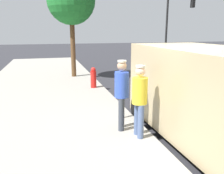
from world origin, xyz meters
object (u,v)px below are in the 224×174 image
Objects in this scene: parked_van at (220,98)px; traffic_light_corner at (177,17)px; pedestrian_in_yellow at (140,97)px; pedestrian_in_blue at (122,91)px; parking_meter_near at (123,82)px; fire_hydrant at (93,78)px; street_tree at (71,1)px.

parked_van is 1.01× the size of traffic_light_corner.
pedestrian_in_yellow is 0.57m from pedestrian_in_blue.
parking_meter_near is at bearing -109.87° from pedestrian_in_blue.
pedestrian_in_blue is at bearing -62.98° from pedestrian_in_yellow.
parking_meter_near is 0.90× the size of pedestrian_in_blue.
parked_van is at bearing 154.26° from pedestrian_in_yellow.
traffic_light_corner is (-8.17, -11.58, 2.34)m from parking_meter_near.
pedestrian_in_blue is at bearing 70.13° from parking_meter_near.
pedestrian_in_blue is at bearing -34.95° from parked_van.
parked_van reaches higher than fire_hydrant.
pedestrian_in_blue is at bearing 88.04° from fire_hydrant.
pedestrian_in_blue is 1.97× the size of fire_hydrant.
street_tree is 4.34m from fire_hydrant.
street_tree is at bearing 30.34° from traffic_light_corner.
street_tree is at bearing -75.76° from parked_van.
parked_van is 6.09× the size of fire_hydrant.
parking_meter_near is at bearing 54.78° from traffic_light_corner.
parked_van is 9.04m from street_tree.
parking_meter_near is 0.74m from pedestrian_in_blue.
fire_hydrant is at bearing -88.45° from parking_meter_near.
parking_meter_near is 0.31× the size of street_tree.
parking_meter_near reaches higher than fire_hydrant.
street_tree reaches higher than parking_meter_near.
parking_meter_near is 1.20m from pedestrian_in_yellow.
pedestrian_in_blue is 0.32× the size of parked_van.
parked_van reaches higher than parking_meter_near.
parked_van is 15.24m from traffic_light_corner.
street_tree is at bearing -85.31° from pedestrian_in_yellow.
parking_meter_near is 0.29× the size of parked_van.
traffic_light_corner is at bearing -124.47° from pedestrian_in_blue.
street_tree is at bearing -84.50° from parking_meter_near.
pedestrian_in_blue is 4.43m from fire_hydrant.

